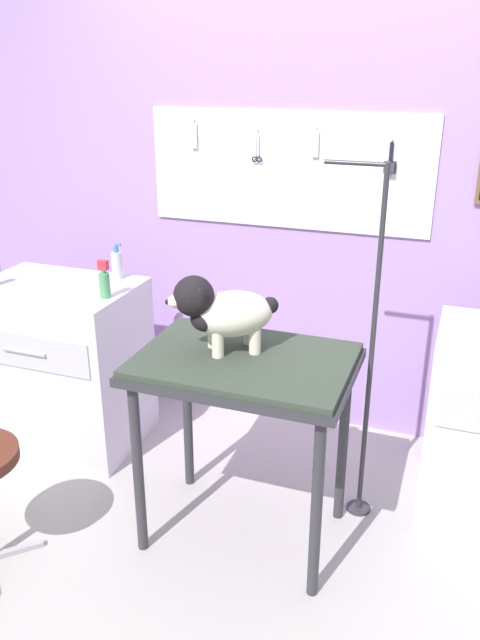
{
  "coord_description": "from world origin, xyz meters",
  "views": [
    {
      "loc": [
        0.82,
        -1.96,
        1.94
      ],
      "look_at": [
        0.03,
        0.21,
        1.0
      ],
      "focal_mm": 36.06,
      "sensor_mm": 36.0,
      "label": 1
    }
  ],
  "objects_px": {
    "grooming_table": "(244,379)",
    "grooming_arm": "(368,366)",
    "dog": "(222,311)",
    "counter_left": "(64,364)"
  },
  "relations": [
    {
      "from": "grooming_arm",
      "to": "counter_left",
      "type": "height_order",
      "value": "grooming_arm"
    },
    {
      "from": "counter_left",
      "to": "grooming_table",
      "type": "bearing_deg",
      "value": -19.33
    },
    {
      "from": "dog",
      "to": "counter_left",
      "type": "distance_m",
      "value": 1.27
    },
    {
      "from": "dog",
      "to": "counter_left",
      "type": "relative_size",
      "value": 0.48
    },
    {
      "from": "grooming_arm",
      "to": "counter_left",
      "type": "distance_m",
      "value": 1.63
    },
    {
      "from": "counter_left",
      "to": "grooming_arm",
      "type": "bearing_deg",
      "value": -3.02
    },
    {
      "from": "grooming_table",
      "to": "grooming_arm",
      "type": "distance_m",
      "value": 0.55
    },
    {
      "from": "grooming_table",
      "to": "grooming_arm",
      "type": "relative_size",
      "value": 0.54
    },
    {
      "from": "grooming_table",
      "to": "dog",
      "type": "distance_m",
      "value": 0.29
    },
    {
      "from": "grooming_table",
      "to": "grooming_arm",
      "type": "height_order",
      "value": "grooming_arm"
    }
  ]
}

